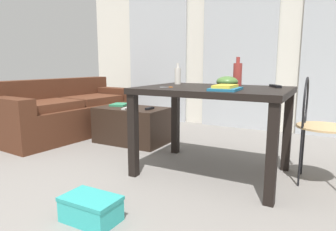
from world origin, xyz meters
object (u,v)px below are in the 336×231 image
(wire_chair, at_px, (315,118))
(bottle_far, at_px, (178,75))
(shoebox, at_px, (90,209))
(couch, at_px, (67,113))
(coffee_table, at_px, (132,125))
(book_stack, at_px, (225,88))
(magazine, at_px, (120,105))
(craft_table, at_px, (213,99))
(tv_remote_on_table, at_px, (275,86))
(scissors, at_px, (168,87))
(bottle_near, at_px, (238,74))
(bowl, at_px, (227,82))
(tv_remote_secondary, at_px, (126,108))
(tv_remote_primary, at_px, (150,108))

(wire_chair, relative_size, bottle_far, 4.20)
(wire_chair, bearing_deg, shoebox, -130.59)
(couch, bearing_deg, bottle_far, -6.79)
(coffee_table, height_order, book_stack, book_stack)
(magazine, bearing_deg, craft_table, -34.80)
(book_stack, height_order, tv_remote_on_table, book_stack)
(couch, xyz_separation_m, scissors, (1.92, -0.63, 0.46))
(bottle_near, distance_m, bowl, 0.22)
(coffee_table, relative_size, bottle_near, 3.29)
(book_stack, distance_m, tv_remote_secondary, 1.56)
(book_stack, distance_m, scissors, 0.51)
(tv_remote_secondary, height_order, shoebox, tv_remote_secondary)
(tv_remote_secondary, bearing_deg, tv_remote_on_table, -11.84)
(wire_chair, bearing_deg, coffee_table, 171.17)
(tv_remote_primary, bearing_deg, book_stack, -33.72)
(wire_chair, xyz_separation_m, bowl, (-0.69, -0.12, 0.27))
(couch, xyz_separation_m, bottle_near, (2.38, -0.15, 0.57))
(bowl, height_order, magazine, bowl)
(tv_remote_secondary, bearing_deg, wire_chair, -13.10)
(wire_chair, relative_size, magazine, 3.68)
(wire_chair, distance_m, bottle_near, 0.75)
(couch, bearing_deg, book_stack, -15.26)
(tv_remote_primary, height_order, tv_remote_secondary, tv_remote_primary)
(tv_remote_secondary, bearing_deg, tv_remote_primary, 15.00)
(book_stack, distance_m, magazine, 1.87)
(bottle_near, height_order, magazine, bottle_near)
(bottle_far, height_order, magazine, bottle_far)
(craft_table, xyz_separation_m, tv_remote_on_table, (0.46, 0.26, 0.11))
(wire_chair, xyz_separation_m, book_stack, (-0.61, -0.42, 0.24))
(tv_remote_secondary, bearing_deg, bottle_far, -19.81)
(bottle_far, relative_size, bowl, 1.12)
(couch, relative_size, bottle_far, 9.42)
(bottle_near, bearing_deg, tv_remote_on_table, -2.87)
(bowl, bearing_deg, tv_remote_secondary, 166.68)
(bottle_far, bearing_deg, coffee_table, 159.68)
(shoebox, bearing_deg, bottle_near, 71.16)
(shoebox, bearing_deg, bowl, 69.47)
(book_stack, height_order, tv_remote_secondary, book_stack)
(tv_remote_on_table, distance_m, tv_remote_primary, 1.47)
(bowl, xyz_separation_m, tv_remote_primary, (-1.05, 0.42, -0.36))
(coffee_table, distance_m, magazine, 0.34)
(couch, height_order, tv_remote_primary, couch)
(wire_chair, bearing_deg, scissors, -160.67)
(scissors, xyz_separation_m, tv_remote_primary, (-0.62, 0.69, -0.32))
(coffee_table, xyz_separation_m, magazine, (-0.24, 0.08, 0.23))
(wire_chair, height_order, tv_remote_primary, wire_chair)
(couch, relative_size, book_stack, 6.28)
(bottle_near, xyz_separation_m, scissors, (-0.46, -0.48, -0.11))
(book_stack, bearing_deg, couch, 164.74)
(bowl, height_order, tv_remote_on_table, bowl)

